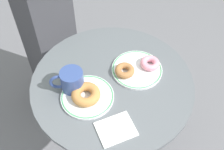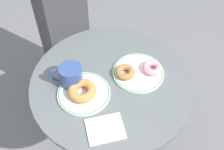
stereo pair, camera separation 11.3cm
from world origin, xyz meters
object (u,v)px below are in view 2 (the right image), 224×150
(donut_old_fashioned, at_px, (82,91))
(paper_napkin, at_px, (105,129))
(plate_right, at_px, (138,72))
(donut_pink_frosted, at_px, (152,68))
(coffee_mug, at_px, (70,76))
(donut_cinnamon, at_px, (125,72))
(plate_left, at_px, (84,93))
(cafe_table, at_px, (111,110))

(donut_old_fashioned, relative_size, paper_napkin, 0.84)
(plate_right, height_order, donut_pink_frosted, donut_pink_frosted)
(paper_napkin, bearing_deg, donut_old_fashioned, 112.39)
(plate_right, relative_size, coffee_mug, 1.60)
(plate_right, height_order, donut_old_fashioned, donut_old_fashioned)
(donut_cinnamon, bearing_deg, plate_left, -159.60)
(coffee_mug, bearing_deg, donut_cinnamon, 1.54)
(cafe_table, distance_m, plate_left, 0.26)
(plate_left, relative_size, coffee_mug, 1.56)
(cafe_table, distance_m, paper_napkin, 0.31)
(plate_left, xyz_separation_m, donut_old_fashioned, (-0.01, -0.00, 0.02))
(cafe_table, bearing_deg, donut_pink_frosted, 7.82)
(cafe_table, height_order, paper_napkin, paper_napkin)
(donut_old_fashioned, bearing_deg, cafe_table, 22.67)
(paper_napkin, bearing_deg, donut_cinnamon, 63.57)
(cafe_table, height_order, coffee_mug, coffee_mug)
(donut_cinnamon, distance_m, coffee_mug, 0.22)
(donut_cinnamon, bearing_deg, donut_pink_frosted, 2.40)
(donut_old_fashioned, height_order, coffee_mug, coffee_mug)
(donut_old_fashioned, bearing_deg, donut_pink_frosted, 14.21)
(donut_pink_frosted, relative_size, donut_cinnamon, 1.00)
(plate_right, bearing_deg, paper_napkin, -126.05)
(plate_right, distance_m, donut_old_fashioned, 0.25)
(cafe_table, distance_m, donut_old_fashioned, 0.28)
(coffee_mug, bearing_deg, donut_old_fashioned, -58.20)
(paper_napkin, bearing_deg, plate_right, 53.95)
(donut_pink_frosted, xyz_separation_m, coffee_mug, (-0.33, -0.01, 0.02))
(plate_right, distance_m, donut_cinnamon, 0.06)
(donut_cinnamon, xyz_separation_m, paper_napkin, (-0.11, -0.23, -0.02))
(donut_cinnamon, bearing_deg, cafe_table, -162.26)
(plate_left, bearing_deg, plate_right, 16.74)
(donut_pink_frosted, height_order, coffee_mug, coffee_mug)
(plate_right, bearing_deg, cafe_table, -168.53)
(donut_cinnamon, distance_m, paper_napkin, 0.26)
(plate_right, relative_size, paper_napkin, 1.60)
(donut_cinnamon, height_order, coffee_mug, coffee_mug)
(cafe_table, distance_m, plate_right, 0.25)
(cafe_table, bearing_deg, paper_napkin, -104.65)
(plate_left, relative_size, donut_cinnamon, 2.56)
(cafe_table, distance_m, donut_cinnamon, 0.25)
(cafe_table, relative_size, plate_left, 3.60)
(donut_old_fashioned, relative_size, donut_pink_frosted, 1.38)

